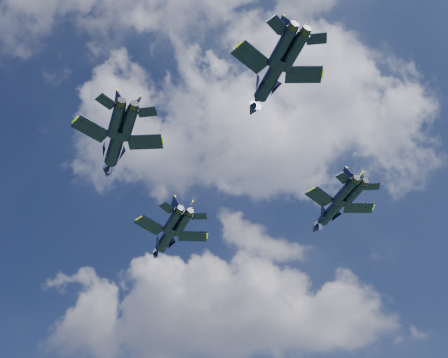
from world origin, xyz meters
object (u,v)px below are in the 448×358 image
jet_slot (269,81)px  jet_left (115,148)px  jet_lead (166,239)px  jet_right (331,211)px

jet_slot → jet_left: bearing=129.9°
jet_lead → jet_right: jet_lead is taller
jet_lead → jet_right: bearing=-43.5°
jet_lead → jet_slot: 39.89m
jet_left → jet_slot: size_ratio=1.06×
jet_left → jet_right: bearing=2.7°
jet_right → jet_slot: bearing=-137.0°
jet_right → jet_slot: 28.86m
jet_lead → jet_right: 30.29m
jet_lead → jet_right: size_ratio=1.09×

